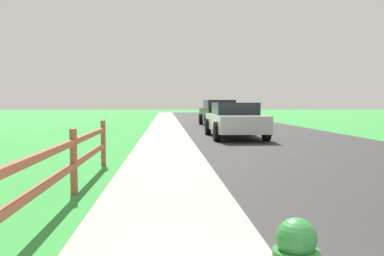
% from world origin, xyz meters
% --- Properties ---
extents(ground_plane, '(120.00, 120.00, 0.00)m').
position_xyz_m(ground_plane, '(0.00, 25.00, 0.00)').
color(ground_plane, '#338D3B').
extents(road_asphalt, '(7.00, 66.00, 0.01)m').
position_xyz_m(road_asphalt, '(3.50, 27.00, 0.00)').
color(road_asphalt, '#2E2E2E').
rests_on(road_asphalt, ground).
extents(curb_concrete, '(6.00, 66.00, 0.01)m').
position_xyz_m(curb_concrete, '(-3.00, 27.00, 0.00)').
color(curb_concrete, '#AC9E8D').
rests_on(curb_concrete, ground).
extents(grass_verge, '(5.00, 66.00, 0.00)m').
position_xyz_m(grass_verge, '(-4.50, 27.00, 0.01)').
color(grass_verge, '#338D3B').
rests_on(grass_verge, ground).
extents(rail_fence, '(0.11, 8.85, 1.02)m').
position_xyz_m(rail_fence, '(-2.40, 4.19, 0.60)').
color(rail_fence, brown).
rests_on(rail_fence, ground).
extents(parked_suv_silver, '(2.08, 4.86, 1.43)m').
position_xyz_m(parked_suv_silver, '(1.79, 15.56, 0.73)').
color(parked_suv_silver, '#B7BABF').
rests_on(parked_suv_silver, ground).
extents(parked_car_black, '(2.23, 4.64, 1.60)m').
position_xyz_m(parked_car_black, '(2.31, 24.29, 0.82)').
color(parked_car_black, black).
rests_on(parked_car_black, ground).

